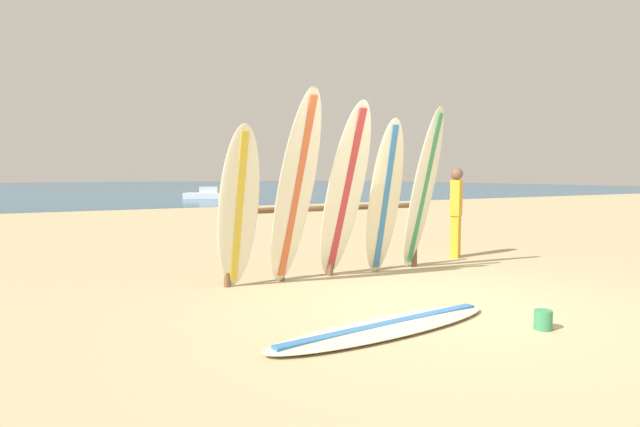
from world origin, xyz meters
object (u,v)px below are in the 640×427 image
at_px(surfboard_leaning_center, 385,198).
at_px(surfboard_lying_on_sand, 386,327).
at_px(surfboard_rack, 330,228).
at_px(beachgoer_standing, 456,208).
at_px(surfboard_leaning_far_left, 238,208).
at_px(sand_bucket, 543,320).
at_px(small_boat_offshore, 210,195).
at_px(surfboard_leaning_center_right, 423,190).
at_px(surfboard_leaning_center_left, 345,192).
at_px(surfboard_leaning_left, 296,189).

distance_m(surfboard_leaning_center, surfboard_lying_on_sand, 2.84).
distance_m(surfboard_rack, surfboard_leaning_center, 0.88).
relative_size(surfboard_lying_on_sand, beachgoer_standing, 1.69).
xyz_separation_m(surfboard_leaning_far_left, surfboard_leaning_center, (2.15, -0.11, 0.08)).
height_order(surfboard_lying_on_sand, sand_bucket, sand_bucket).
bearing_deg(small_boat_offshore, surfboard_leaning_far_left, -106.10).
bearing_deg(surfboard_leaning_far_left, surfboard_leaning_center_right, -0.56).
xyz_separation_m(surfboard_rack, surfboard_leaning_center_right, (1.44, -0.30, 0.53)).
relative_size(surfboard_leaning_far_left, surfboard_lying_on_sand, 0.78).
relative_size(surfboard_leaning_center_left, surfboard_lying_on_sand, 0.91).
bearing_deg(surfboard_leaning_center, surfboard_leaning_center_right, 5.92).
xyz_separation_m(surfboard_leaning_far_left, small_boat_offshore, (6.79, 23.53, -0.78)).
bearing_deg(sand_bucket, surfboard_lying_on_sand, 152.36).
bearing_deg(sand_bucket, beachgoer_standing, 57.29).
bearing_deg(beachgoer_standing, surfboard_leaning_center, -160.51).
xyz_separation_m(surfboard_rack, beachgoer_standing, (2.74, 0.35, 0.17)).
bearing_deg(surfboard_leaning_center_left, surfboard_leaning_far_left, 176.22).
height_order(surfboard_rack, surfboard_leaning_center, surfboard_leaning_center).
relative_size(surfboard_leaning_center, small_boat_offshore, 0.74).
distance_m(surfboard_leaning_far_left, sand_bucket, 3.63).
distance_m(surfboard_leaning_left, surfboard_lying_on_sand, 2.43).
distance_m(surfboard_leaning_far_left, surfboard_leaning_left, 0.77).
distance_m(surfboard_rack, surfboard_leaning_center_right, 1.57).
distance_m(surfboard_leaning_left, surfboard_leaning_center, 1.44).
height_order(surfboard_leaning_far_left, surfboard_lying_on_sand, surfboard_leaning_far_left).
distance_m(surfboard_rack, surfboard_leaning_center_left, 0.64).
distance_m(surfboard_leaning_left, surfboard_leaning_center_right, 2.20).
relative_size(surfboard_lying_on_sand, small_boat_offshore, 0.88).
distance_m(surfboard_leaning_left, small_boat_offshore, 24.48).
distance_m(surfboard_leaning_center, surfboard_leaning_center_right, 0.78).
xyz_separation_m(surfboard_rack, sand_bucket, (0.46, -3.20, -0.60)).
bearing_deg(beachgoer_standing, surfboard_leaning_far_left, -171.59).
relative_size(surfboard_leaning_center_right, surfboard_lying_on_sand, 0.92).
bearing_deg(surfboard_leaning_left, surfboard_rack, 29.37).
relative_size(beachgoer_standing, sand_bucket, 8.55).
distance_m(surfboard_leaning_center, beachgoer_standing, 2.20).
xyz_separation_m(surfboard_leaning_center_right, beachgoer_standing, (1.30, 0.65, -0.36)).
bearing_deg(surfboard_leaning_center, small_boat_offshore, 78.88).
height_order(surfboard_leaning_far_left, sand_bucket, surfboard_leaning_far_left).
bearing_deg(surfboard_leaning_center, surfboard_lying_on_sand, -125.58).
xyz_separation_m(surfboard_leaning_left, sand_bucket, (1.21, -2.78, -1.17)).
bearing_deg(surfboard_lying_on_sand, surfboard_leaning_left, 87.33).
bearing_deg(surfboard_lying_on_sand, sand_bucket, -27.64).
xyz_separation_m(surfboard_leaning_center_left, surfboard_leaning_center_right, (1.43, 0.07, 0.01)).
xyz_separation_m(surfboard_rack, surfboard_leaning_center, (0.68, -0.38, 0.42)).
relative_size(surfboard_leaning_far_left, surfboard_leaning_center_right, 0.84).
relative_size(surfboard_leaning_left, surfboard_lying_on_sand, 0.96).
bearing_deg(beachgoer_standing, small_boat_offshore, 83.57).
bearing_deg(surfboard_rack, surfboard_leaning_far_left, -169.63).
relative_size(surfboard_leaning_left, beachgoer_standing, 1.61).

